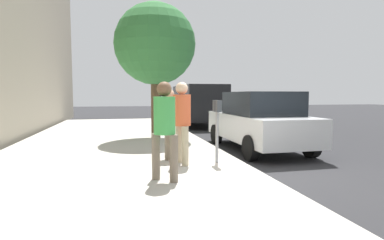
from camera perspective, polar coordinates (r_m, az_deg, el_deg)
ground_plane at (r=6.84m, az=10.95°, el=-9.64°), size 80.00×80.00×0.00m
sidewalk_slab at (r=6.29m, az=-15.42°, el=-10.32°), size 28.00×6.00×0.15m
parking_meter at (r=6.98m, az=4.65°, el=0.41°), size 0.36×0.12×1.41m
pedestrian_at_meter at (r=6.79m, az=-1.88°, el=0.79°), size 0.54×0.39×1.81m
pedestrian_bystander at (r=5.48m, az=-5.09°, el=-0.51°), size 0.41×0.44×1.76m
parking_officer at (r=7.41m, az=-4.21°, el=0.29°), size 0.49×0.36×1.67m
parked_sedan_near at (r=9.58m, az=12.23°, el=-0.14°), size 4.42×2.00×1.77m
parked_van_far at (r=16.90m, az=1.10°, el=3.24°), size 5.23×2.19×2.18m
street_tree at (r=11.10m, az=-6.83°, el=13.61°), size 2.81×2.81×4.69m
traffic_signal at (r=15.72m, az=-5.62°, el=7.92°), size 0.24×0.44×3.60m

